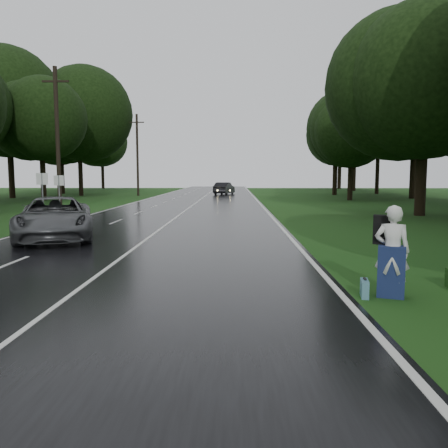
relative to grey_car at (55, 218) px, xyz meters
The scene contains 16 objects.
ground 8.20m from the grey_car, 63.09° to the right, with size 160.00×160.00×0.00m, color #1B4313.
road 13.28m from the grey_car, 73.84° to the left, with size 12.00×140.00×0.04m, color black.
lane_center 13.28m from the grey_car, 73.84° to the left, with size 0.12×140.00×0.01m, color silver.
grey_car is the anchor object (origin of this frame).
far_car 42.16m from the grey_car, 81.97° to the left, with size 1.68×4.80×1.58m, color black.
hitchhiker 13.45m from the grey_car, 38.48° to the right, with size 0.84×0.80×1.97m.
suitcase 13.06m from the grey_car, 40.09° to the right, with size 0.15×0.52×0.37m, color teal.
utility_pole_mid 13.91m from the grey_car, 110.28° to the left, with size 1.80×0.28×9.82m, color black, non-canonical shape.
utility_pole_far 38.97m from the grey_car, 97.09° to the left, with size 1.80×0.28×10.04m, color black, non-canonical shape.
road_sign_a 8.04m from the grey_car, 116.06° to the left, with size 0.65×0.10×2.70m, color white, non-canonical shape.
road_sign_b 10.27m from the grey_car, 110.07° to the left, with size 0.62×0.10×2.57m, color white, non-canonical shape.
tree_left_e 31.03m from the grey_car, 113.59° to the left, with size 9.55×9.55×14.92m, color black, non-canonical shape.
tree_left_f 40.50m from the grey_car, 107.24° to the left, with size 10.96×10.96×17.12m, color black, non-canonical shape.
tree_right_d 22.25m from the grey_car, 30.76° to the left, with size 9.04×9.04×14.13m, color black, non-canonical shape.
tree_right_e 34.83m from the grey_car, 56.70° to the left, with size 8.26×8.26×12.91m, color black, non-canonical shape.
tree_right_f 45.96m from the grey_car, 63.91° to the left, with size 9.14×9.14×14.27m, color black, non-canonical shape.
Camera 1 is at (3.49, -10.70, 2.60)m, focal length 36.44 mm.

